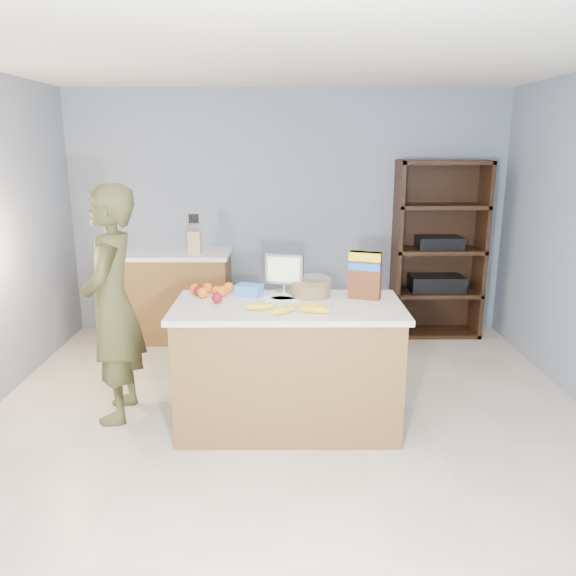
{
  "coord_description": "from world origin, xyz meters",
  "views": [
    {
      "loc": [
        -0.01,
        -3.36,
        1.95
      ],
      "look_at": [
        0.0,
        0.35,
        1.0
      ],
      "focal_mm": 35.0,
      "sensor_mm": 36.0,
      "label": 1
    }
  ],
  "objects_px": {
    "counter_peninsula": "(288,371)",
    "person": "(112,305)",
    "tv": "(284,271)",
    "cereal_box": "(365,272)",
    "shelving_unit": "(437,253)"
  },
  "relations": [
    {
      "from": "counter_peninsula",
      "to": "person",
      "type": "bearing_deg",
      "value": 172.65
    },
    {
      "from": "counter_peninsula",
      "to": "person",
      "type": "xyz_separation_m",
      "value": [
        -1.25,
        0.16,
        0.43
      ]
    },
    {
      "from": "counter_peninsula",
      "to": "tv",
      "type": "relative_size",
      "value": 5.53
    },
    {
      "from": "tv",
      "to": "cereal_box",
      "type": "bearing_deg",
      "value": -17.85
    },
    {
      "from": "shelving_unit",
      "to": "cereal_box",
      "type": "relative_size",
      "value": 5.41
    },
    {
      "from": "shelving_unit",
      "to": "person",
      "type": "bearing_deg",
      "value": -145.96
    },
    {
      "from": "shelving_unit",
      "to": "tv",
      "type": "xyz_separation_m",
      "value": [
        -1.58,
        -1.73,
        0.19
      ]
    },
    {
      "from": "person",
      "to": "tv",
      "type": "height_order",
      "value": "person"
    },
    {
      "from": "counter_peninsula",
      "to": "shelving_unit",
      "type": "distance_m",
      "value": 2.61
    },
    {
      "from": "counter_peninsula",
      "to": "person",
      "type": "relative_size",
      "value": 0.92
    },
    {
      "from": "counter_peninsula",
      "to": "tv",
      "type": "height_order",
      "value": "tv"
    },
    {
      "from": "counter_peninsula",
      "to": "shelving_unit",
      "type": "xyz_separation_m",
      "value": [
        1.55,
        2.05,
        0.45
      ]
    },
    {
      "from": "tv",
      "to": "cereal_box",
      "type": "distance_m",
      "value": 0.59
    },
    {
      "from": "person",
      "to": "cereal_box",
      "type": "xyz_separation_m",
      "value": [
        1.78,
        -0.02,
        0.25
      ]
    },
    {
      "from": "counter_peninsula",
      "to": "cereal_box",
      "type": "height_order",
      "value": "cereal_box"
    }
  ]
}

